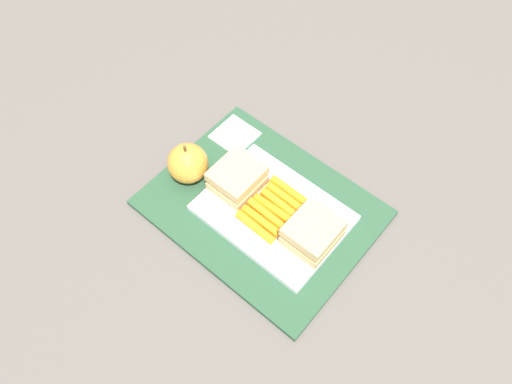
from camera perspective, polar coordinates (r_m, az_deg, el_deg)
The scene contains 8 objects.
ground_plane at distance 0.84m, azimuth 0.65°, elevation -2.01°, with size 2.40×2.40×0.00m, color #56514C.
lunchbag_mat at distance 0.83m, azimuth 0.65°, elevation -1.83°, with size 0.36×0.28×0.01m, color #284C33.
food_tray at distance 0.82m, azimuth 2.00°, elevation -2.42°, with size 0.23×0.17×0.01m, color white.
sandwich_half_left at distance 0.77m, azimuth 6.56°, elevation -4.60°, with size 0.07×0.08×0.04m.
sandwich_half_right at distance 0.82m, azimuth -2.16°, elevation 1.62°, with size 0.07×0.08×0.04m.
carrot_sticks_bundle at distance 0.81m, azimuth 2.02°, elevation -1.93°, with size 0.08×0.10×0.02m.
apple at distance 0.84m, azimuth -7.85°, elevation 3.30°, with size 0.07×0.07×0.08m.
paper_napkin at distance 0.92m, azimuth -2.45°, elevation 6.55°, with size 0.07×0.07×0.00m, color white.
Camera 1 is at (-0.27, 0.33, 0.72)m, focal length 34.81 mm.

